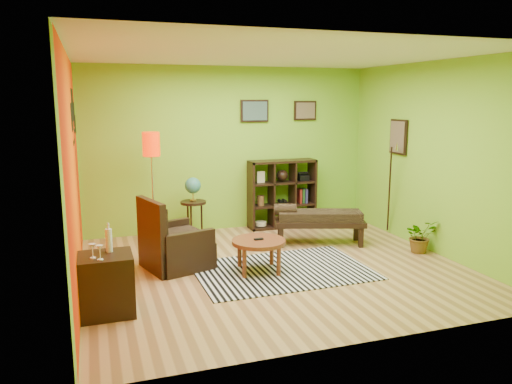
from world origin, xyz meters
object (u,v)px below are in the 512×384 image
object	(u,v)px
cube_shelf	(283,194)
bench	(317,218)
armchair	(173,247)
coffee_table	(259,244)
side_cabinet	(107,284)
potted_plant	(420,239)
floor_lamp	(152,155)
globe_table	(193,192)

from	to	relation	value
cube_shelf	bench	distance (m)	1.19
armchair	cube_shelf	distance (m)	2.74
coffee_table	armchair	world-z (taller)	armchair
side_cabinet	cube_shelf	size ratio (longest dim) A/B	0.81
coffee_table	bench	world-z (taller)	bench
coffee_table	potted_plant	distance (m)	2.56
bench	potted_plant	distance (m)	1.56
floor_lamp	bench	distance (m)	2.73
armchair	side_cabinet	xyz separation A→B (m)	(-0.90, -1.25, 0.04)
globe_table	potted_plant	bearing A→B (deg)	-30.76
cube_shelf	potted_plant	xyz separation A→B (m)	(1.39, -2.06, -0.41)
cube_shelf	floor_lamp	bearing A→B (deg)	-167.47
cube_shelf	bench	xyz separation A→B (m)	(0.12, -1.17, -0.19)
coffee_table	bench	bearing A→B (deg)	35.95
globe_table	cube_shelf	xyz separation A→B (m)	(1.66, 0.25, -0.17)
side_cabinet	cube_shelf	distance (m)	4.23
globe_table	potted_plant	xyz separation A→B (m)	(3.04, -1.81, -0.57)
cube_shelf	globe_table	bearing A→B (deg)	-171.53
armchair	potted_plant	distance (m)	3.63
globe_table	potted_plant	world-z (taller)	globe_table
bench	armchair	bearing A→B (deg)	-169.75
coffee_table	floor_lamp	world-z (taller)	floor_lamp
coffee_table	potted_plant	xyz separation A→B (m)	(2.55, 0.05, -0.18)
floor_lamp	bench	world-z (taller)	floor_lamp
bench	globe_table	bearing A→B (deg)	152.54
side_cabinet	bench	bearing A→B (deg)	27.37
side_cabinet	floor_lamp	bearing A→B (deg)	71.33
side_cabinet	floor_lamp	distance (m)	2.69
armchair	bench	size ratio (longest dim) A/B	0.67
side_cabinet	globe_table	distance (m)	3.01
cube_shelf	potted_plant	bearing A→B (deg)	-56.06
cube_shelf	armchair	bearing A→B (deg)	-144.24
floor_lamp	bench	bearing A→B (deg)	-14.96
bench	potted_plant	world-z (taller)	bench
floor_lamp	bench	size ratio (longest dim) A/B	1.20
bench	side_cabinet	bearing A→B (deg)	-152.63
floor_lamp	potted_plant	size ratio (longest dim) A/B	3.54
armchair	cube_shelf	bearing A→B (deg)	35.76
coffee_table	side_cabinet	distance (m)	2.08
coffee_table	side_cabinet	world-z (taller)	side_cabinet
bench	coffee_table	bearing A→B (deg)	-144.05
coffee_table	globe_table	bearing A→B (deg)	104.80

